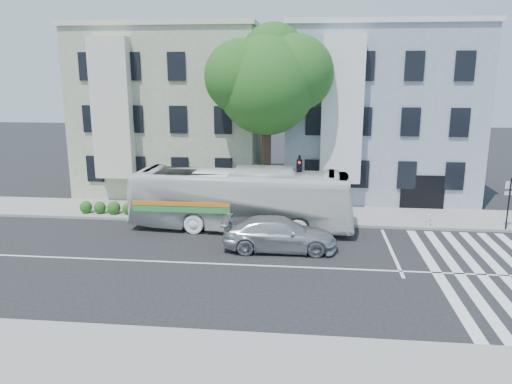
# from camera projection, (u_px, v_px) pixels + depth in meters

# --- Properties ---
(ground) EXTENTS (120.00, 120.00, 0.00)m
(ground) POSITION_uv_depth(u_px,v_px,m) (249.00, 265.00, 21.88)
(ground) COLOR black
(ground) RESTS_ON ground
(sidewalk_far) EXTENTS (80.00, 4.00, 0.15)m
(sidewalk_far) POSITION_uv_depth(u_px,v_px,m) (265.00, 214.00, 29.59)
(sidewalk_far) COLOR gray
(sidewalk_far) RESTS_ON ground
(sidewalk_near) EXTENTS (80.00, 4.00, 0.15)m
(sidewalk_near) POSITION_uv_depth(u_px,v_px,m) (215.00, 368.00, 14.12)
(sidewalk_near) COLOR gray
(sidewalk_near) RESTS_ON ground
(building_left) EXTENTS (12.00, 10.00, 11.00)m
(building_left) POSITION_uv_depth(u_px,v_px,m) (177.00, 112.00, 35.82)
(building_left) COLOR gray
(building_left) RESTS_ON ground
(building_right) EXTENTS (12.00, 10.00, 11.00)m
(building_right) POSITION_uv_depth(u_px,v_px,m) (376.00, 113.00, 34.37)
(building_right) COLOR gray
(building_right) RESTS_ON ground
(street_tree) EXTENTS (7.30, 5.90, 11.10)m
(street_tree) POSITION_uv_depth(u_px,v_px,m) (268.00, 80.00, 28.49)
(street_tree) COLOR #2D2116
(street_tree) RESTS_ON ground
(bus) EXTENTS (3.32, 12.02, 3.32)m
(bus) POSITION_uv_depth(u_px,v_px,m) (241.00, 199.00, 26.63)
(bus) COLOR silver
(bus) RESTS_ON ground
(sedan) EXTENTS (2.36, 5.47, 1.57)m
(sedan) POSITION_uv_depth(u_px,v_px,m) (279.00, 234.00, 23.62)
(sedan) COLOR silver
(sedan) RESTS_ON ground
(hedge) EXTENTS (8.22, 3.90, 0.70)m
(hedge) POSITION_uv_depth(u_px,v_px,m) (156.00, 209.00, 28.99)
(hedge) COLOR #2B611F
(hedge) RESTS_ON sidewalk_far
(traffic_signal) EXTENTS (0.41, 0.52, 3.93)m
(traffic_signal) POSITION_uv_depth(u_px,v_px,m) (299.00, 181.00, 26.82)
(traffic_signal) COLOR black
(traffic_signal) RESTS_ON ground
(fire_hydrant) EXTENTS (0.39, 0.25, 0.68)m
(fire_hydrant) POSITION_uv_depth(u_px,v_px,m) (428.00, 220.00, 26.92)
(fire_hydrant) COLOR #B6B6B2
(fire_hydrant) RESTS_ON sidewalk_far
(far_sign_pole) EXTENTS (0.49, 0.22, 2.76)m
(far_sign_pole) POSITION_uv_depth(u_px,v_px,m) (509.00, 197.00, 26.07)
(far_sign_pole) COLOR black
(far_sign_pole) RESTS_ON sidewalk_far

